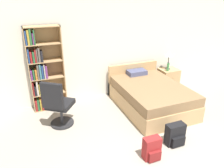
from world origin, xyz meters
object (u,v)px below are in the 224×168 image
object	(u,v)px
nightstand	(168,79)
bookshelf	(42,70)
table_lamp	(169,54)
backpack_red	(152,149)
office_chair	(58,105)
water_bottle	(168,67)
bed	(150,95)
backpack_black	(175,135)

from	to	relation	value
nightstand	bookshelf	bearing A→B (deg)	177.91
table_lamp	backpack_red	bearing A→B (deg)	-129.05
office_chair	water_bottle	bearing A→B (deg)	12.46
water_bottle	bed	bearing A→B (deg)	-145.62
bookshelf	nightstand	xyz separation A→B (m)	(3.45, -0.13, -0.69)
bookshelf	table_lamp	distance (m)	3.42
table_lamp	bed	bearing A→B (deg)	-142.88
office_chair	nightstand	distance (m)	3.37
bed	water_bottle	xyz separation A→B (m)	(0.93, 0.64, 0.41)
bed	table_lamp	bearing A→B (deg)	37.12
backpack_red	bookshelf	bearing A→B (deg)	120.73
nightstand	water_bottle	xyz separation A→B (m)	(-0.13, -0.11, 0.42)
bookshelf	office_chair	bearing A→B (deg)	-79.31
water_bottle	bookshelf	bearing A→B (deg)	175.93
office_chair	backpack_black	size ratio (longest dim) A/B	2.55
nightstand	table_lamp	size ratio (longest dim) A/B	1.14
backpack_black	backpack_red	world-z (taller)	backpack_black
bed	backpack_black	xyz separation A→B (m)	(-0.30, -1.44, -0.11)
office_chair	backpack_black	distance (m)	2.37
office_chair	table_lamp	distance (m)	3.39
bookshelf	backpack_red	world-z (taller)	bookshelf
bed	nightstand	xyz separation A→B (m)	(1.06, 0.75, -0.01)
table_lamp	backpack_red	world-z (taller)	table_lamp
office_chair	water_bottle	world-z (taller)	office_chair
backpack_black	nightstand	bearing A→B (deg)	58.01
bed	backpack_red	world-z (taller)	bed
bed	water_bottle	size ratio (longest dim) A/B	7.98
bed	backpack_red	bearing A→B (deg)	-119.42
office_chair	table_lamp	world-z (taller)	table_lamp
water_bottle	backpack_red	xyz separation A→B (m)	(-1.84, -2.25, -0.53)
nightstand	office_chair	bearing A→B (deg)	-166.19
bookshelf	backpack_red	distance (m)	3.00
bed	nightstand	size ratio (longest dim) A/B	3.39
water_bottle	backpack_black	world-z (taller)	water_bottle
nightstand	water_bottle	world-z (taller)	water_bottle
table_lamp	water_bottle	world-z (taller)	table_lamp
bed	backpack_red	size ratio (longest dim) A/B	5.02
bookshelf	nightstand	distance (m)	3.52
backpack_red	backpack_black	bearing A→B (deg)	15.96
office_chair	backpack_red	xyz separation A→B (m)	(1.30, -1.55, -0.31)
bed	table_lamp	size ratio (longest dim) A/B	3.88
nightstand	backpack_black	bearing A→B (deg)	-121.99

